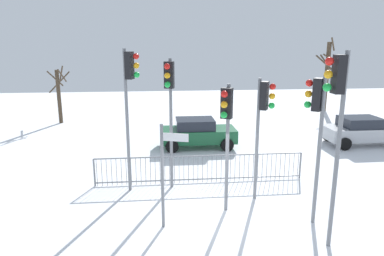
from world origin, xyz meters
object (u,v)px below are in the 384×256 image
object	(u,v)px
bare_tree_centre	(327,75)
traffic_light_foreground_left	(130,89)
traffic_light_foreground_right	(170,95)
car_green_far	(197,132)
bare_tree_left	(59,94)
traffic_light_mid_left	(317,116)
traffic_light_mid_right	(226,121)
traffic_light_rear_right	(337,108)
direction_sign_post	(164,171)
car_silver_near	(361,130)
traffic_light_rear_left	(263,112)

from	to	relation	value
bare_tree_centre	traffic_light_foreground_left	bearing A→B (deg)	-134.57
traffic_light_foreground_right	car_green_far	world-z (taller)	traffic_light_foreground_right
bare_tree_centre	bare_tree_left	bearing A→B (deg)	-172.77
car_green_far	bare_tree_left	world-z (taller)	bare_tree_left
traffic_light_mid_left	car_green_far	xyz separation A→B (m)	(-2.43, 7.96, -2.41)
traffic_light_mid_right	traffic_light_foreground_left	bearing A→B (deg)	-4.83
traffic_light_rear_right	direction_sign_post	size ratio (longest dim) A/B	1.64
traffic_light_mid_right	direction_sign_post	distance (m)	2.36
traffic_light_rear_right	car_silver_near	world-z (taller)	traffic_light_rear_right
direction_sign_post	car_silver_near	distance (m)	12.81
direction_sign_post	car_green_far	xyz separation A→B (m)	(1.80, 7.90, -0.94)
car_green_far	traffic_light_mid_right	bearing A→B (deg)	-89.31
traffic_light_mid_left	car_green_far	bearing A→B (deg)	57.27
car_silver_near	bare_tree_left	bearing A→B (deg)	157.89
car_silver_near	traffic_light_mid_left	bearing A→B (deg)	-128.88
traffic_light_mid_right	bare_tree_centre	size ratio (longest dim) A/B	0.71
traffic_light_foreground_right	bare_tree_left	distance (m)	13.63
traffic_light_foreground_right	traffic_light_mid_right	distance (m)	2.61
bare_tree_left	traffic_light_mid_left	bearing A→B (deg)	-53.14
direction_sign_post	bare_tree_left	xyz separation A→B (m)	(-6.63, 14.43, 0.25)
traffic_light_rear_right	bare_tree_left	world-z (taller)	traffic_light_rear_right
traffic_light_foreground_right	traffic_light_mid_right	size ratio (longest dim) A/B	1.17
car_green_far	direction_sign_post	bearing A→B (deg)	-102.64
traffic_light_foreground_left	traffic_light_mid_left	size ratio (longest dim) A/B	1.15
traffic_light_mid_left	car_silver_near	bearing A→B (deg)	1.29
direction_sign_post	bare_tree_left	bearing A→B (deg)	132.06
car_green_far	bare_tree_left	bearing A→B (deg)	142.46
traffic_light_mid_right	car_silver_near	xyz separation A→B (m)	(8.48, 6.74, -2.17)
traffic_light_foreground_right	direction_sign_post	world-z (taller)	traffic_light_foreground_right
traffic_light_foreground_left	traffic_light_rear_left	world-z (taller)	traffic_light_foreground_left
traffic_light_rear_right	bare_tree_centre	size ratio (longest dim) A/B	0.88
traffic_light_foreground_right	bare_tree_left	bearing A→B (deg)	-43.01
traffic_light_rear_left	car_silver_near	size ratio (longest dim) A/B	1.07
car_silver_near	bare_tree_left	world-z (taller)	bare_tree_left
traffic_light_mid_left	traffic_light_rear_right	world-z (taller)	traffic_light_rear_right
direction_sign_post	bare_tree_centre	xyz separation A→B (m)	(12.92, 16.91, 1.11)
traffic_light_mid_left	car_green_far	distance (m)	8.66
traffic_light_rear_right	car_silver_near	bearing A→B (deg)	-33.30
direction_sign_post	car_silver_near	world-z (taller)	direction_sign_post
direction_sign_post	car_green_far	world-z (taller)	direction_sign_post
traffic_light_rear_right	traffic_light_mid_left	bearing A→B (deg)	-4.60
direction_sign_post	traffic_light_foreground_right	bearing A→B (deg)	101.92
traffic_light_mid_right	traffic_light_rear_right	xyz separation A→B (m)	(2.22, -2.11, 0.71)
traffic_light_mid_right	car_green_far	bearing A→B (deg)	-60.89
direction_sign_post	bare_tree_left	world-z (taller)	bare_tree_left
traffic_light_rear_left	car_green_far	size ratio (longest dim) A/B	1.07
traffic_light_foreground_right	bare_tree_left	size ratio (longest dim) A/B	1.23
traffic_light_mid_left	traffic_light_mid_right	size ratio (longest dim) A/B	1.08
traffic_light_rear_right	traffic_light_rear_left	bearing A→B (deg)	18.63
traffic_light_mid_left	bare_tree_centre	bearing A→B (deg)	13.17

